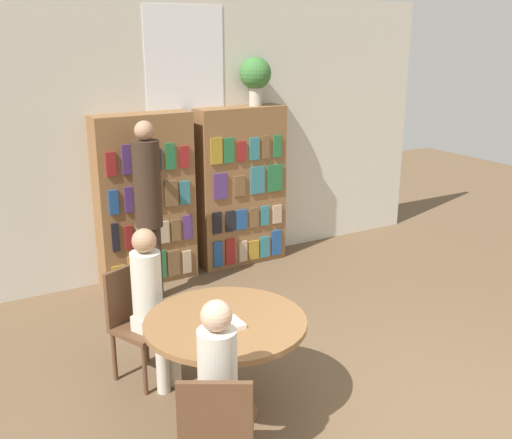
{
  "coord_description": "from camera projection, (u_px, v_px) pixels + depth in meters",
  "views": [
    {
      "loc": [
        -2.6,
        -2.25,
        2.62
      ],
      "look_at": [
        -0.11,
        2.11,
        1.05
      ],
      "focal_mm": 42.0,
      "sensor_mm": 36.0,
      "label": 1
    }
  ],
  "objects": [
    {
      "name": "wall_back",
      "position": [
        186.0,
        138.0,
        6.64
      ],
      "size": [
        6.4,
        0.07,
        3.0
      ],
      "color": "beige",
      "rests_on": "ground_plane"
    },
    {
      "name": "bookshelf_left",
      "position": [
        145.0,
        200.0,
        6.38
      ],
      "size": [
        1.04,
        0.34,
        1.83
      ],
      "color": "brown",
      "rests_on": "ground_plane"
    },
    {
      "name": "bookshelf_right",
      "position": [
        241.0,
        187.0,
        6.93
      ],
      "size": [
        1.04,
        0.34,
        1.83
      ],
      "color": "brown",
      "rests_on": "ground_plane"
    },
    {
      "name": "flower_vase",
      "position": [
        255.0,
        75.0,
        6.65
      ],
      "size": [
        0.35,
        0.35,
        0.53
      ],
      "color": "#B7AD9E",
      "rests_on": "bookshelf_right"
    },
    {
      "name": "reading_table",
      "position": [
        226.0,
        338.0,
        4.12
      ],
      "size": [
        1.12,
        1.12,
        0.75
      ],
      "color": "brown",
      "rests_on": "ground_plane"
    },
    {
      "name": "chair_near_camera",
      "position": [
        217.0,
        435.0,
        3.29
      ],
      "size": [
        0.55,
        0.55,
        0.9
      ],
      "rotation": [
        0.0,
        0.0,
        -0.52
      ],
      "color": "brown",
      "rests_on": "ground_plane"
    },
    {
      "name": "chair_left_side",
      "position": [
        136.0,
        317.0,
        4.66
      ],
      "size": [
        0.53,
        0.53,
        0.9
      ],
      "rotation": [
        0.0,
        0.0,
        -2.72
      ],
      "color": "brown",
      "rests_on": "ground_plane"
    },
    {
      "name": "seated_reader_left",
      "position": [
        152.0,
        300.0,
        4.49
      ],
      "size": [
        0.34,
        0.39,
        1.25
      ],
      "rotation": [
        0.0,
        0.0,
        -2.72
      ],
      "color": "beige",
      "rests_on": "ground_plane"
    },
    {
      "name": "seated_reader_right",
      "position": [
        219.0,
        386.0,
        3.41
      ],
      "size": [
        0.35,
        0.39,
        1.25
      ],
      "rotation": [
        0.0,
        0.0,
        -0.52
      ],
      "color": "beige",
      "rests_on": "ground_plane"
    },
    {
      "name": "librarian_standing",
      "position": [
        148.0,
        195.0,
        5.84
      ],
      "size": [
        0.27,
        0.54,
        1.83
      ],
      "color": "#332319",
      "rests_on": "ground_plane"
    },
    {
      "name": "open_book_on_table",
      "position": [
        224.0,
        325.0,
        3.97
      ],
      "size": [
        0.24,
        0.18,
        0.03
      ],
      "color": "silver",
      "rests_on": "reading_table"
    }
  ]
}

